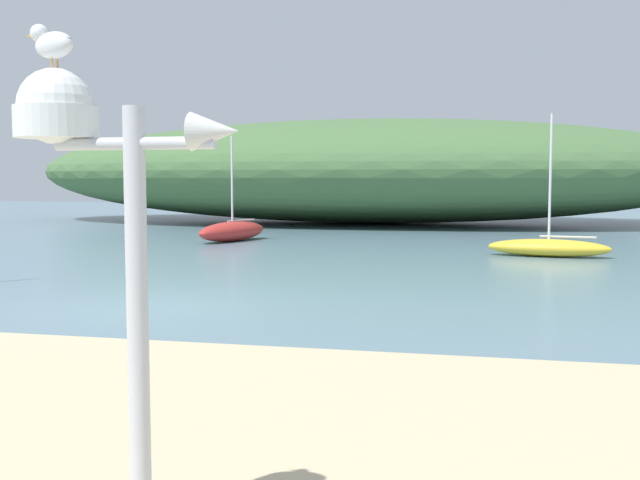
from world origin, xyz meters
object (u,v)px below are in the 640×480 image
(mast_structure, at_px, (88,167))
(seagull_on_radar, at_px, (52,43))
(sailboat_centre_water, at_px, (549,247))
(sailboat_mid_channel, at_px, (232,231))

(mast_structure, height_order, seagull_on_radar, seagull_on_radar)
(mast_structure, relative_size, sailboat_centre_water, 0.64)
(sailboat_mid_channel, bearing_deg, sailboat_centre_water, -16.30)
(mast_structure, xyz_separation_m, seagull_on_radar, (-0.20, 0.01, 0.68))
(seagull_on_radar, xyz_separation_m, sailboat_mid_channel, (-7.33, 23.80, -2.76))
(seagull_on_radar, xyz_separation_m, sailboat_centre_water, (4.25, 20.41, -2.86))
(sailboat_mid_channel, height_order, sailboat_centre_water, sailboat_centre_water)
(mast_structure, xyz_separation_m, sailboat_centre_water, (4.05, 20.41, -2.18))
(seagull_on_radar, height_order, sailboat_mid_channel, sailboat_mid_channel)
(sailboat_centre_water, bearing_deg, seagull_on_radar, -101.76)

